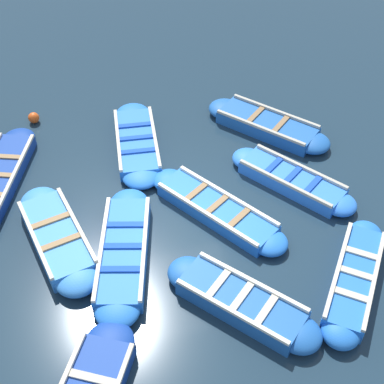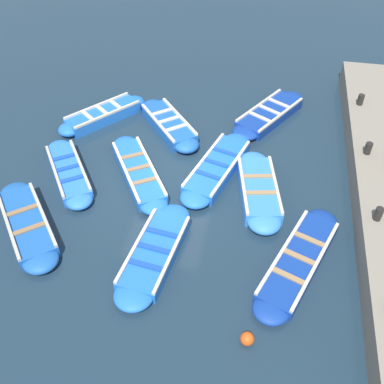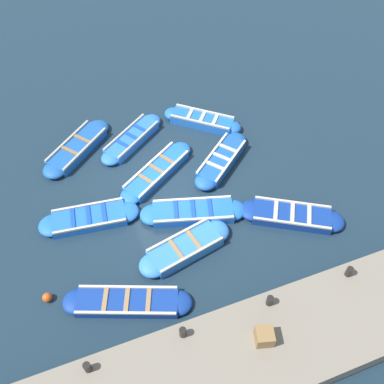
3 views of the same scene
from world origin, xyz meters
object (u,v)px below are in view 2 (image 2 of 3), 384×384
object	(u,v)px
boat_drifting	(103,115)
boat_tucked	(139,172)
bollard_mid_south	(368,148)
boat_outer_left	(269,114)
bollard_mid_north	(378,214)
boat_broadside	(258,190)
bollard_south	(361,100)
boat_centre	(298,261)
buoy_orange_near	(247,339)
boat_alongside	(27,224)
boat_end_of_row	(217,168)
boat_stern_in	(155,253)
boat_bow_out	(69,172)
boat_mid_row	(169,125)

from	to	relation	value
boat_drifting	boat_tucked	size ratio (longest dim) A/B	0.85
bollard_mid_south	boat_outer_left	bearing A→B (deg)	139.98
boat_tucked	bollard_mid_north	xyz separation A→B (m)	(6.44, -1.26, 0.78)
boat_broadside	bollard_south	xyz separation A→B (m)	(2.92, 4.16, 0.74)
boat_centre	buoy_orange_near	size ratio (longest dim) A/B	13.37
boat_alongside	buoy_orange_near	distance (m)	6.31
boat_broadside	boat_end_of_row	xyz separation A→B (m)	(-1.28, 0.75, -0.03)
boat_tucked	bollard_mid_south	size ratio (longest dim) A/B	10.12
boat_centre	boat_outer_left	world-z (taller)	boat_outer_left
boat_stern_in	bollard_mid_north	bearing A→B (deg)	16.82
boat_stern_in	boat_bow_out	xyz separation A→B (m)	(-3.23, 2.44, 0.01)
boat_stern_in	boat_tucked	bearing A→B (deg)	113.14
boat_outer_left	bollard_mid_north	xyz separation A→B (m)	(2.86, -5.04, 0.77)
boat_broadside	boat_mid_row	bearing A→B (deg)	140.39
boat_alongside	boat_outer_left	xyz separation A→B (m)	(5.85, 6.34, -0.01)
boat_stern_in	boat_alongside	world-z (taller)	boat_alongside
boat_outer_left	bollard_south	world-z (taller)	bollard_south
boat_outer_left	buoy_orange_near	distance (m)	8.47
boat_alongside	boat_centre	size ratio (longest dim) A/B	0.83
bollard_mid_south	bollard_mid_north	bearing A→B (deg)	-90.00
boat_drifting	boat_end_of_row	world-z (taller)	boat_drifting
boat_centre	bollard_mid_north	bearing A→B (deg)	33.62
boat_drifting	boat_centre	world-z (taller)	boat_drifting
boat_drifting	buoy_orange_near	size ratio (longest dim) A/B	10.08
boat_outer_left	bollard_south	size ratio (longest dim) A/B	10.26
bollard_south	boat_centre	bearing A→B (deg)	-105.29
boat_broadside	boat_end_of_row	distance (m)	1.49
boat_bow_out	boat_alongside	xyz separation A→B (m)	(-0.26, -2.16, 0.01)
boat_stern_in	boat_outer_left	bearing A→B (deg)	70.33
bollard_mid_south	bollard_south	world-z (taller)	same
boat_stern_in	bollard_south	bearing A→B (deg)	52.71
bollard_mid_north	bollard_mid_south	world-z (taller)	same
boat_mid_row	boat_outer_left	distance (m)	3.49
boat_tucked	boat_outer_left	size ratio (longest dim) A/B	0.99
boat_mid_row	bollard_mid_south	size ratio (longest dim) A/B	8.77
boat_broadside	boat_bow_out	size ratio (longest dim) A/B	1.10
boat_centre	bollard_mid_north	size ratio (longest dim) A/B	11.41
boat_tucked	boat_centre	bearing A→B (deg)	-27.53
boat_mid_row	boat_end_of_row	distance (m)	2.68
boat_centre	boat_end_of_row	distance (m)	3.90
boat_drifting	boat_tucked	world-z (taller)	boat_drifting
boat_bow_out	boat_end_of_row	world-z (taller)	boat_end_of_row
boat_bow_out	buoy_orange_near	size ratio (longest dim) A/B	10.54
bollard_mid_north	boat_alongside	bearing A→B (deg)	-171.54
boat_broadside	bollard_mid_south	distance (m)	3.37
boat_mid_row	boat_centre	size ratio (longest dim) A/B	0.77
boat_drifting	buoy_orange_near	xyz separation A→B (m)	(5.66, -7.32, -0.04)
boat_stern_in	bollard_mid_south	bearing A→B (deg)	38.93
boat_drifting	bollard_south	size ratio (longest dim) A/B	8.61
boat_bow_out	boat_mid_row	bearing A→B (deg)	50.89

